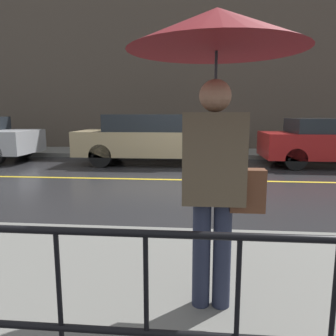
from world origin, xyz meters
name	(u,v)px	position (x,y,z in m)	size (l,w,h in m)	color
ground_plane	(187,180)	(0.00, 0.00, 0.00)	(80.00, 80.00, 0.00)	#262628
sidewalk_near	(168,293)	(0.00, -5.03, 0.07)	(28.00, 2.78, 0.14)	slate
sidewalk_far	(191,153)	(0.00, 4.72, 0.07)	(28.00, 2.16, 0.14)	slate
lane_marking	(187,180)	(0.00, 0.00, 0.00)	(25.20, 0.12, 0.01)	gold
building_storefront	(193,68)	(0.00, 5.95, 3.32)	(28.00, 0.30, 6.65)	#4C4238
railing_foreground	(146,297)	(0.00, -6.17, 0.72)	(12.00, 0.04, 0.90)	black
pedestrian	(217,66)	(0.34, -5.28, 1.86)	(1.19, 1.19, 2.08)	#23283D
car_tan	(151,139)	(-1.19, 2.44, 0.78)	(4.58, 1.81, 1.51)	tan
car_red	(330,142)	(4.11, 2.44, 0.72)	(3.95, 1.84, 1.40)	maroon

